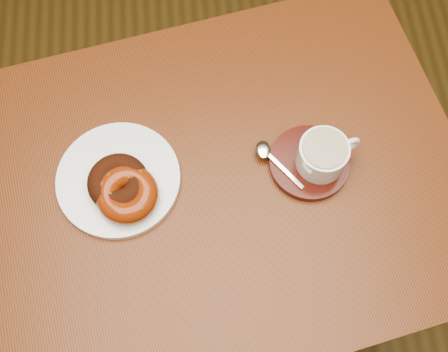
{
  "coord_description": "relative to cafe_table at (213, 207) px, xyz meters",
  "views": [
    {
      "loc": [
        -0.29,
        -0.34,
        1.68
      ],
      "look_at": [
        -0.26,
        0.0,
        0.83
      ],
      "focal_mm": 45.0,
      "sensor_mm": 36.0,
      "label": 1
    }
  ],
  "objects": [
    {
      "name": "saucer",
      "position": [
        0.17,
        0.02,
        0.14
      ],
      "size": [
        0.18,
        0.18,
        0.01
      ],
      "primitive_type": "cylinder",
      "rotation": [
        0.0,
        0.0,
        0.37
      ],
      "color": "#3B0E08",
      "rests_on": "cafe_table"
    },
    {
      "name": "cafe_table",
      "position": [
        0.0,
        0.0,
        0.0
      ],
      "size": [
        0.97,
        0.8,
        0.81
      ],
      "rotation": [
        0.0,
        0.0,
        0.2
      ],
      "color": "#5E2F14",
      "rests_on": "ground"
    },
    {
      "name": "donut_caramel",
      "position": [
        -0.14,
        -0.02,
        0.16
      ],
      "size": [
        0.14,
        0.14,
        0.04
      ],
      "rotation": [
        0.0,
        0.0,
        0.47
      ],
      "color": "maroon",
      "rests_on": "donut_plate"
    },
    {
      "name": "ground",
      "position": [
        0.28,
        -0.0,
        -0.68
      ],
      "size": [
        6.0,
        6.0,
        0.0
      ],
      "primitive_type": "plane",
      "color": "#503B19",
      "rests_on": "ground"
    },
    {
      "name": "teaspoon",
      "position": [
        0.1,
        0.03,
        0.15
      ],
      "size": [
        0.07,
        0.09,
        0.01
      ],
      "rotation": [
        0.0,
        0.0,
        0.65
      ],
      "color": "silver",
      "rests_on": "saucer"
    },
    {
      "name": "donut_plate",
      "position": [
        -0.16,
        0.02,
        0.13
      ],
      "size": [
        0.27,
        0.27,
        0.01
      ],
      "primitive_type": "cylinder",
      "rotation": [
        0.0,
        0.0,
        0.37
      ],
      "color": "white",
      "rests_on": "cafe_table"
    },
    {
      "name": "donut_cinnamon",
      "position": [
        -0.15,
        -0.0,
        0.16
      ],
      "size": [
        0.11,
        0.11,
        0.04
      ],
      "primitive_type": "torus",
      "rotation": [
        0.0,
        0.0,
        -0.08
      ],
      "color": "#34150A",
      "rests_on": "donut_plate"
    },
    {
      "name": "coffee_cup",
      "position": [
        0.18,
        0.01,
        0.17
      ],
      "size": [
        0.11,
        0.08,
        0.06
      ],
      "rotation": [
        0.0,
        0.0,
        0.28
      ],
      "color": "white",
      "rests_on": "saucer"
    }
  ]
}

